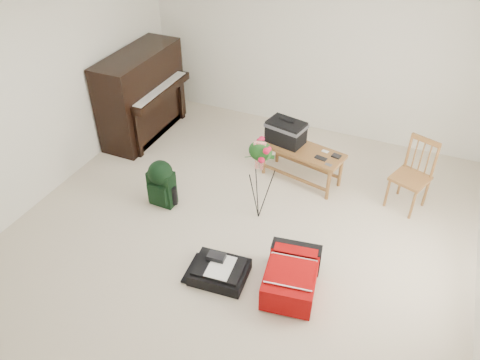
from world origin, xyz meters
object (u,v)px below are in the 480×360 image
at_px(dining_chair, 411,176).
at_px(green_backpack, 161,181).
at_px(black_duffel, 220,271).
at_px(flower_stand, 259,181).
at_px(piano, 142,96).
at_px(bench, 290,139).
at_px(red_suitcase, 293,273).

relative_size(dining_chair, green_backpack, 1.47).
height_order(dining_chair, black_duffel, dining_chair).
bearing_deg(flower_stand, green_backpack, -178.52).
distance_m(piano, bench, 2.33).
bearing_deg(black_duffel, green_backpack, 140.20).
distance_m(piano, flower_stand, 2.55).
distance_m(black_duffel, flower_stand, 1.12).
bearing_deg(bench, dining_chair, 12.62).
relative_size(bench, flower_stand, 1.03).
height_order(bench, dining_chair, dining_chair).
xyz_separation_m(dining_chair, red_suitcase, (-0.85, -1.76, -0.27)).
bearing_deg(black_duffel, red_suitcase, 10.66).
bearing_deg(green_backpack, red_suitcase, -16.41).
bearing_deg(dining_chair, flower_stand, -128.37).
xyz_separation_m(red_suitcase, black_duffel, (-0.71, -0.20, -0.08)).
bearing_deg(flower_stand, red_suitcase, -59.75).
xyz_separation_m(piano, bench, (2.32, -0.21, -0.03)).
bearing_deg(piano, dining_chair, -3.00).
relative_size(green_backpack, flower_stand, 0.56).
height_order(red_suitcase, black_duffel, red_suitcase).
distance_m(piano, dining_chair, 3.84).
distance_m(red_suitcase, black_duffel, 0.75).
xyz_separation_m(dining_chair, black_duffel, (-1.57, -1.96, -0.35)).
height_order(dining_chair, green_backpack, dining_chair).
xyz_separation_m(black_duffel, flower_stand, (0.02, 1.03, 0.44)).
relative_size(piano, flower_stand, 1.39).
xyz_separation_m(bench, dining_chair, (1.51, 0.01, -0.13)).
xyz_separation_m(dining_chair, flower_stand, (-1.55, -0.93, 0.09)).
bearing_deg(flower_stand, bench, 77.47).
height_order(red_suitcase, green_backpack, green_backpack).
distance_m(dining_chair, flower_stand, 1.81).
bearing_deg(green_backpack, flower_stand, 12.61).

